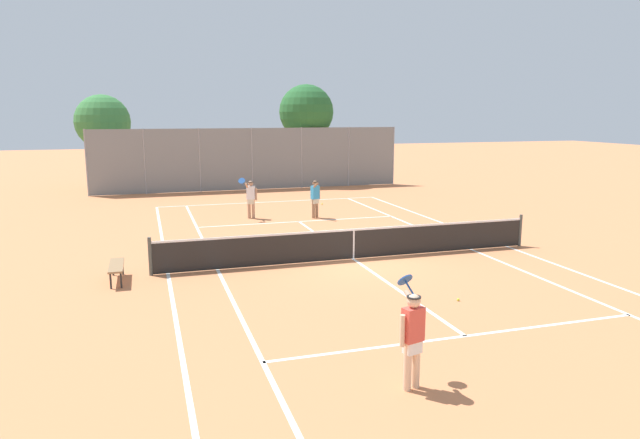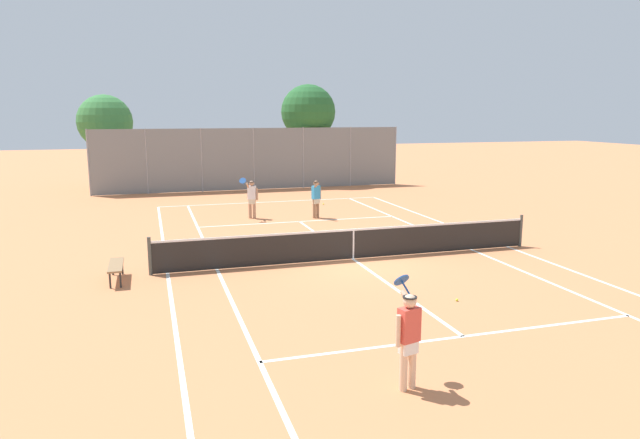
{
  "view_description": "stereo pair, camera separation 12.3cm",
  "coord_description": "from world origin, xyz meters",
  "px_view_note": "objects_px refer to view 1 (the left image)",
  "views": [
    {
      "loc": [
        -5.98,
        -15.85,
        4.41
      ],
      "look_at": [
        -0.61,
        1.5,
        1.0
      ],
      "focal_mm": 32.0,
      "sensor_mm": 36.0,
      "label": 1
    },
    {
      "loc": [
        -5.86,
        -15.88,
        4.41
      ],
      "look_at": [
        -0.61,
        1.5,
        1.0
      ],
      "focal_mm": 32.0,
      "sensor_mm": 36.0,
      "label": 2
    }
  ],
  "objects_px": {
    "player_far_right": "(315,197)",
    "tree_behind_right": "(308,114)",
    "player_far_left": "(251,197)",
    "courtside_bench": "(116,267)",
    "player_near_side": "(412,334)",
    "loose_tennis_ball_1": "(322,204)",
    "tennis_net": "(354,243)",
    "tree_behind_left": "(101,124)",
    "loose_tennis_ball_0": "(458,300)"
  },
  "relations": [
    {
      "from": "player_near_side",
      "to": "loose_tennis_ball_0",
      "type": "xyz_separation_m",
      "value": [
        3.03,
        3.64,
        -0.89
      ]
    },
    {
      "from": "loose_tennis_ball_0",
      "to": "tree_behind_right",
      "type": "distance_m",
      "value": 23.5
    },
    {
      "from": "player_far_left",
      "to": "loose_tennis_ball_1",
      "type": "relative_size",
      "value": 26.88
    },
    {
      "from": "player_near_side",
      "to": "tree_behind_right",
      "type": "bearing_deg",
      "value": 77.5
    },
    {
      "from": "tennis_net",
      "to": "loose_tennis_ball_0",
      "type": "distance_m",
      "value": 4.57
    },
    {
      "from": "courtside_bench",
      "to": "player_far_right",
      "type": "bearing_deg",
      "value": 43.59
    },
    {
      "from": "player_far_right",
      "to": "tree_behind_right",
      "type": "xyz_separation_m",
      "value": [
        2.98,
        11.5,
        3.44
      ]
    },
    {
      "from": "tennis_net",
      "to": "player_far_left",
      "type": "height_order",
      "value": "player_far_left"
    },
    {
      "from": "courtside_bench",
      "to": "tree_behind_right",
      "type": "xyz_separation_m",
      "value": [
        10.68,
        18.83,
        3.94
      ]
    },
    {
      "from": "courtside_bench",
      "to": "tree_behind_left",
      "type": "distance_m",
      "value": 20.48
    },
    {
      "from": "player_far_right",
      "to": "tree_behind_right",
      "type": "bearing_deg",
      "value": 75.47
    },
    {
      "from": "loose_tennis_ball_1",
      "to": "player_far_right",
      "type": "bearing_deg",
      "value": -112.1
    },
    {
      "from": "tree_behind_left",
      "to": "player_far_left",
      "type": "bearing_deg",
      "value": -61.94
    },
    {
      "from": "tree_behind_right",
      "to": "loose_tennis_ball_1",
      "type": "bearing_deg",
      "value": -101.28
    },
    {
      "from": "tennis_net",
      "to": "loose_tennis_ball_1",
      "type": "distance_m",
      "value": 10.57
    },
    {
      "from": "tree_behind_left",
      "to": "tree_behind_right",
      "type": "distance_m",
      "value": 12.15
    },
    {
      "from": "tennis_net",
      "to": "courtside_bench",
      "type": "height_order",
      "value": "tennis_net"
    },
    {
      "from": "tree_behind_left",
      "to": "tree_behind_right",
      "type": "xyz_separation_m",
      "value": [
        12.06,
        -1.33,
        0.57
      ]
    },
    {
      "from": "loose_tennis_ball_0",
      "to": "tree_behind_right",
      "type": "relative_size",
      "value": 0.01
    },
    {
      "from": "player_far_right",
      "to": "player_far_left",
      "type": "bearing_deg",
      "value": 164.88
    },
    {
      "from": "player_far_left",
      "to": "loose_tennis_ball_0",
      "type": "distance_m",
      "value": 12.47
    },
    {
      "from": "tree_behind_left",
      "to": "player_far_right",
      "type": "bearing_deg",
      "value": -54.71
    },
    {
      "from": "loose_tennis_ball_0",
      "to": "courtside_bench",
      "type": "bearing_deg",
      "value": 152.37
    },
    {
      "from": "player_far_left",
      "to": "loose_tennis_ball_1",
      "type": "xyz_separation_m",
      "value": [
        3.97,
        2.62,
        -0.89
      ]
    },
    {
      "from": "player_near_side",
      "to": "loose_tennis_ball_1",
      "type": "distance_m",
      "value": 18.9
    },
    {
      "from": "player_near_side",
      "to": "courtside_bench",
      "type": "distance_m",
      "value": 9.11
    },
    {
      "from": "player_near_side",
      "to": "loose_tennis_ball_1",
      "type": "bearing_deg",
      "value": 76.96
    },
    {
      "from": "player_near_side",
      "to": "courtside_bench",
      "type": "relative_size",
      "value": 1.18
    },
    {
      "from": "tennis_net",
      "to": "tree_behind_left",
      "type": "xyz_separation_m",
      "value": [
        -8.2,
        19.82,
        3.27
      ]
    },
    {
      "from": "player_far_right",
      "to": "tree_behind_left",
      "type": "relative_size",
      "value": 0.29
    },
    {
      "from": "player_far_left",
      "to": "tennis_net",
      "type": "bearing_deg",
      "value": -77.26
    },
    {
      "from": "tennis_net",
      "to": "player_far_left",
      "type": "bearing_deg",
      "value": 102.74
    },
    {
      "from": "courtside_bench",
      "to": "tree_behind_right",
      "type": "relative_size",
      "value": 0.24
    },
    {
      "from": "player_far_right",
      "to": "loose_tennis_ball_1",
      "type": "xyz_separation_m",
      "value": [
        1.35,
        3.33,
        -0.88
      ]
    },
    {
      "from": "loose_tennis_ball_0",
      "to": "tree_behind_left",
      "type": "xyz_separation_m",
      "value": [
        -9.2,
        24.25,
        3.75
      ]
    },
    {
      "from": "loose_tennis_ball_1",
      "to": "courtside_bench",
      "type": "xyz_separation_m",
      "value": [
        -9.05,
        -10.66,
        0.38
      ]
    },
    {
      "from": "tennis_net",
      "to": "tree_behind_right",
      "type": "distance_m",
      "value": 19.28
    },
    {
      "from": "tennis_net",
      "to": "loose_tennis_ball_1",
      "type": "bearing_deg",
      "value": 77.8
    },
    {
      "from": "tennis_net",
      "to": "courtside_bench",
      "type": "bearing_deg",
      "value": -177.16
    },
    {
      "from": "courtside_bench",
      "to": "tree_behind_left",
      "type": "height_order",
      "value": "tree_behind_left"
    },
    {
      "from": "tennis_net",
      "to": "player_near_side",
      "type": "xyz_separation_m",
      "value": [
        -2.03,
        -8.07,
        0.42
      ]
    },
    {
      "from": "player_near_side",
      "to": "tree_behind_right",
      "type": "height_order",
      "value": "tree_behind_right"
    },
    {
      "from": "player_far_left",
      "to": "loose_tennis_ball_0",
      "type": "height_order",
      "value": "player_far_left"
    },
    {
      "from": "tennis_net",
      "to": "loose_tennis_ball_1",
      "type": "relative_size",
      "value": 181.82
    },
    {
      "from": "tennis_net",
      "to": "player_far_right",
      "type": "bearing_deg",
      "value": 82.83
    },
    {
      "from": "tennis_net",
      "to": "courtside_bench",
      "type": "distance_m",
      "value": 6.83
    },
    {
      "from": "player_far_left",
      "to": "tree_behind_left",
      "type": "height_order",
      "value": "tree_behind_left"
    },
    {
      "from": "player_near_side",
      "to": "player_far_left",
      "type": "xyz_separation_m",
      "value": [
        0.29,
        15.77,
        0.0
      ]
    },
    {
      "from": "player_far_left",
      "to": "loose_tennis_ball_0",
      "type": "xyz_separation_m",
      "value": [
        2.74,
        -12.13,
        -0.89
      ]
    },
    {
      "from": "player_far_left",
      "to": "courtside_bench",
      "type": "xyz_separation_m",
      "value": [
        -5.08,
        -8.04,
        -0.52
      ]
    }
  ]
}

